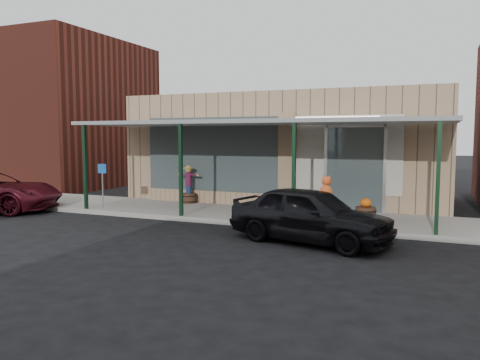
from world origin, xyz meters
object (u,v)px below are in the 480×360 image
at_px(handicap_sign, 102,180).
at_px(parked_sedan, 310,214).
at_px(barrel_pumpkin, 366,212).
at_px(barrel_scarecrow, 189,190).

distance_m(handicap_sign, parked_sedan, 7.83).
relative_size(barrel_pumpkin, parked_sedan, 0.17).
height_order(barrel_pumpkin, parked_sedan, parked_sedan).
bearing_deg(handicap_sign, parked_sedan, -18.45).
bearing_deg(barrel_pumpkin, parked_sedan, -109.17).
distance_m(barrel_scarecrow, barrel_pumpkin, 6.64).
relative_size(barrel_scarecrow, parked_sedan, 0.33).
xyz_separation_m(barrel_scarecrow, handicap_sign, (-2.07, -2.29, 0.50)).
relative_size(barrel_scarecrow, barrel_pumpkin, 1.88).
distance_m(barrel_scarecrow, parked_sedan, 6.83).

